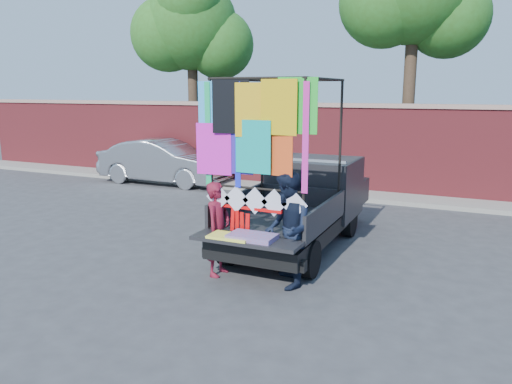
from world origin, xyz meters
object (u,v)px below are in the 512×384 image
at_px(pickup_truck, 307,201).
at_px(sedan, 164,161).
at_px(woman, 218,229).
at_px(man, 287,230).

height_order(pickup_truck, sedan, pickup_truck).
bearing_deg(woman, man, -89.86).
relative_size(pickup_truck, man, 2.82).
height_order(sedan, man, man).
height_order(sedan, woman, woman).
bearing_deg(pickup_truck, man, -77.78).
bearing_deg(sedan, pickup_truck, -123.06).
distance_m(pickup_truck, man, 2.52).
relative_size(pickup_truck, woman, 3.26).
relative_size(woman, man, 0.86).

